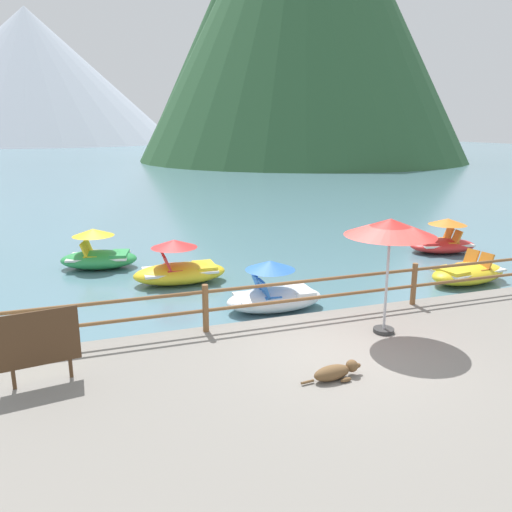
% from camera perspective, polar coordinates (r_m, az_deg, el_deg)
% --- Properties ---
extents(ground_plane, '(200.00, 200.00, 0.00)m').
position_cam_1_polar(ground_plane, '(47.96, -13.89, 8.75)').
color(ground_plane, slate).
extents(promenade_dock, '(28.00, 8.00, 0.40)m').
position_cam_1_polar(promenade_dock, '(8.11, 18.84, -16.81)').
color(promenade_dock, gray).
rests_on(promenade_dock, ground).
extents(dock_railing, '(23.92, 0.12, 0.95)m').
position_cam_1_polar(dock_railing, '(10.68, 6.86, -3.83)').
color(dock_railing, brown).
rests_on(dock_railing, promenade_dock).
extents(sign_board, '(1.17, 0.22, 1.19)m').
position_cam_1_polar(sign_board, '(8.55, -23.04, -8.57)').
color(sign_board, beige).
rests_on(sign_board, promenade_dock).
extents(beach_umbrella, '(1.70, 1.70, 2.24)m').
position_cam_1_polar(beach_umbrella, '(9.75, 14.75, 2.95)').
color(beach_umbrella, '#B2B2B7').
rests_on(beach_umbrella, promenade_dock).
extents(dog_resting, '(1.08, 0.41, 0.26)m').
position_cam_1_polar(dog_resting, '(8.36, 8.87, -12.64)').
color(dog_resting, brown).
rests_on(dog_resting, promenade_dock).
extents(pedal_boat_0, '(2.39, 1.28, 1.23)m').
position_cam_1_polar(pedal_boat_0, '(12.25, 2.07, -4.21)').
color(pedal_boat_0, white).
rests_on(pedal_boat_0, ground).
extents(pedal_boat_1, '(2.61, 1.42, 1.25)m').
position_cam_1_polar(pedal_boat_1, '(14.47, -8.53, -1.40)').
color(pedal_boat_1, yellow).
rests_on(pedal_boat_1, ground).
extents(pedal_boat_3, '(2.55, 1.81, 1.25)m').
position_cam_1_polar(pedal_boat_3, '(16.54, -17.17, 0.13)').
color(pedal_boat_3, green).
rests_on(pedal_boat_3, ground).
extents(pedal_boat_4, '(2.51, 1.73, 1.19)m').
position_cam_1_polar(pedal_boat_4, '(18.99, 20.15, 1.59)').
color(pedal_boat_4, red).
rests_on(pedal_boat_4, ground).
extents(pedal_boat_5, '(2.62, 1.56, 0.88)m').
position_cam_1_polar(pedal_boat_5, '(15.51, 22.55, -1.75)').
color(pedal_boat_5, yellow).
rests_on(pedal_boat_5, ground).
extents(cliff_headland, '(41.76, 41.76, 39.61)m').
position_cam_1_polar(cliff_headland, '(70.89, 3.95, 25.89)').
color(cliff_headland, '#2D5633').
rests_on(cliff_headland, ground).
extents(distant_peak, '(71.97, 71.97, 32.97)m').
position_cam_1_polar(distant_peak, '(148.26, -23.83, 17.85)').
color(distant_peak, '#A8B2C1').
rests_on(distant_peak, ground).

